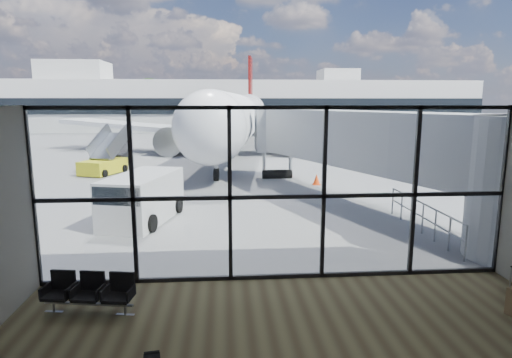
{
  "coord_description": "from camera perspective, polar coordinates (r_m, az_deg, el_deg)",
  "views": [
    {
      "loc": [
        -1.34,
        -10.54,
        4.56
      ],
      "look_at": [
        -0.31,
        3.0,
        2.13
      ],
      "focal_mm": 30.0,
      "sensor_mm": 36.0,
      "label": 1
    }
  ],
  "objects": [
    {
      "name": "ground",
      "position": [
        50.76,
        -2.84,
        5.0
      ],
      "size": [
        220.0,
        220.0,
        0.0
      ],
      "primitive_type": "plane",
      "color": "slate",
      "rests_on": "ground"
    },
    {
      "name": "lounge_shell",
      "position": [
        6.2,
        8.47,
        -7.92
      ],
      "size": [
        12.02,
        8.01,
        4.51
      ],
      "color": "brown",
      "rests_on": "ground"
    },
    {
      "name": "glass_curtain_wall",
      "position": [
        10.87,
        2.84,
        -2.14
      ],
      "size": [
        12.1,
        0.12,
        4.5
      ],
      "color": "white",
      "rests_on": "ground"
    },
    {
      "name": "jet_bridge",
      "position": [
        18.77,
        15.13,
        4.31
      ],
      "size": [
        8.0,
        16.5,
        4.33
      ],
      "color": "#AFB2B5",
      "rests_on": "ground"
    },
    {
      "name": "apron_railing",
      "position": [
        16.13,
        21.36,
        -4.33
      ],
      "size": [
        0.06,
        5.46,
        1.11
      ],
      "color": "gray",
      "rests_on": "ground"
    },
    {
      "name": "far_terminal",
      "position": [
        72.51,
        -3.82,
        9.87
      ],
      "size": [
        80.0,
        12.2,
        11.0
      ],
      "color": "silver",
      "rests_on": "ground"
    },
    {
      "name": "tree_1",
      "position": [
        90.72,
        -29.31,
        9.33
      ],
      "size": [
        5.61,
        5.61,
        8.07
      ],
      "color": "#382619",
      "rests_on": "ground"
    },
    {
      "name": "tree_2",
      "position": [
        88.41,
        -25.77,
        10.03
      ],
      "size": [
        6.27,
        6.27,
        9.03
      ],
      "color": "#382619",
      "rests_on": "ground"
    },
    {
      "name": "tree_3",
      "position": [
        86.43,
        -21.95,
        9.5
      ],
      "size": [
        4.95,
        4.95,
        7.12
      ],
      "color": "#382619",
      "rests_on": "ground"
    },
    {
      "name": "tree_4",
      "position": [
        84.85,
        -18.05,
        10.15
      ],
      "size": [
        5.61,
        5.61,
        8.07
      ],
      "color": "#382619",
      "rests_on": "ground"
    },
    {
      "name": "tree_5",
      "position": [
        83.67,
        -14.01,
        10.78
      ],
      "size": [
        6.27,
        6.27,
        9.03
      ],
      "color": "#382619",
      "rests_on": "ground"
    },
    {
      "name": "seating_row",
      "position": [
        10.38,
        -21.23,
        -13.68
      ],
      "size": [
        1.98,
        0.84,
        0.88
      ],
      "rotation": [
        0.0,
        0.0,
        -0.16
      ],
      "color": "gray",
      "rests_on": "ground"
    },
    {
      "name": "airliner",
      "position": [
        40.4,
        -2.27,
        8.21
      ],
      "size": [
        34.78,
        40.46,
        10.44
      ],
      "rotation": [
        0.0,
        0.0,
        -0.12
      ],
      "color": "white",
      "rests_on": "ground"
    },
    {
      "name": "service_van",
      "position": [
        17.09,
        -15.02,
        -2.42
      ],
      "size": [
        2.82,
        4.53,
        1.83
      ],
      "rotation": [
        0.0,
        0.0,
        -0.25
      ],
      "color": "silver",
      "rests_on": "ground"
    },
    {
      "name": "belt_loader",
      "position": [
        32.3,
        -17.96,
        2.61
      ],
      "size": [
        1.61,
        3.85,
        1.75
      ],
      "rotation": [
        0.0,
        0.0,
        -0.03
      ],
      "color": "black",
      "rests_on": "ground"
    },
    {
      "name": "mobile_stairs",
      "position": [
        29.42,
        -19.64,
        1.85
      ],
      "size": [
        2.83,
        3.95,
        2.53
      ],
      "rotation": [
        0.0,
        0.0,
        -0.36
      ],
      "color": "gold",
      "rests_on": "ground"
    },
    {
      "name": "traffic_cone_a",
      "position": [
        26.94,
        4.46,
        0.96
      ],
      "size": [
        0.39,
        0.39,
        0.56
      ],
      "color": "red",
      "rests_on": "ground"
    },
    {
      "name": "traffic_cone_c",
      "position": [
        24.27,
        8.07,
        -0.06
      ],
      "size": [
        0.43,
        0.43,
        0.62
      ],
      "color": "#FE430D",
      "rests_on": "ground"
    }
  ]
}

